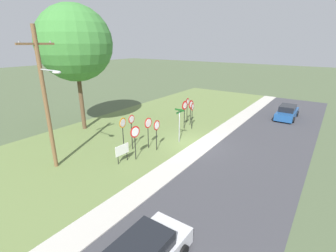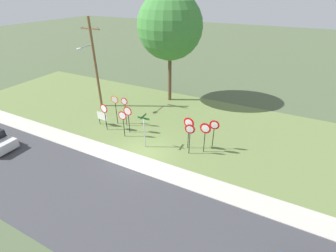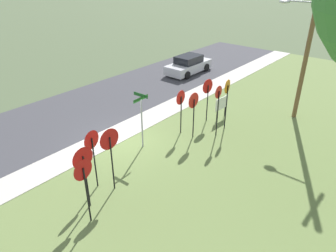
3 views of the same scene
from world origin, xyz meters
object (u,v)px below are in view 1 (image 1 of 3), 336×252
object	(u,v)px
yield_sign_far_right	(188,104)
parked_sedan_distant	(287,112)
stop_sign_near_left	(148,126)
stop_sign_far_right	(123,128)
stop_sign_far_center	(132,125)
street_name_post	(179,122)
stop_sign_near_right	(135,135)
stop_sign_far_left	(157,129)
yield_sign_near_left	(191,106)
notice_board	(122,151)
yield_sign_far_left	(193,109)
oak_tree_left	(75,44)
yield_sign_near_right	(185,108)
utility_pole	(46,96)

from	to	relation	value
yield_sign_far_right	parked_sedan_distant	xyz separation A→B (m)	(7.36, -7.85, -1.24)
stop_sign_near_left	stop_sign_far_right	distance (m)	1.99
stop_sign_far_center	stop_sign_far_right	xyz separation A→B (m)	(-0.95, -0.07, 0.07)
stop_sign_far_right	street_name_post	distance (m)	4.61
stop_sign_near_right	stop_sign_far_left	world-z (taller)	stop_sign_near_right
stop_sign_near_right	yield_sign_near_left	size ratio (longest dim) A/B	0.98
street_name_post	notice_board	xyz separation A→B (m)	(-5.10, 1.21, -0.80)
yield_sign_far_left	stop_sign_far_left	bearing A→B (deg)	173.86
parked_sedan_distant	oak_tree_left	bearing A→B (deg)	133.62
yield_sign_near_left	yield_sign_near_right	bearing A→B (deg)	-177.01
yield_sign_near_left	stop_sign_far_center	bearing A→B (deg)	174.54
stop_sign_near_left	street_name_post	size ratio (longest dim) A/B	0.87
yield_sign_near_right	parked_sedan_distant	world-z (taller)	yield_sign_near_right
yield_sign_far_right	stop_sign_far_right	bearing A→B (deg)	175.80
stop_sign_near_right	yield_sign_near_right	distance (m)	7.31
stop_sign_near_left	street_name_post	xyz separation A→B (m)	(2.31, -1.26, -0.10)
notice_board	parked_sedan_distant	xyz separation A→B (m)	(17.13, -7.04, -0.23)
oak_tree_left	parked_sedan_distant	bearing A→B (deg)	-45.85
oak_tree_left	yield_sign_near_left	bearing A→B (deg)	-49.22
stop_sign_far_left	notice_board	world-z (taller)	stop_sign_far_left
stop_sign_near_left	yield_sign_near_right	bearing A→B (deg)	0.98
stop_sign_far_left	yield_sign_far_right	world-z (taller)	yield_sign_far_right
stop_sign_near_right	yield_sign_near_left	world-z (taller)	yield_sign_near_left
yield_sign_near_right	utility_pole	size ratio (longest dim) A/B	0.31
yield_sign_near_left	yield_sign_far_right	xyz separation A→B (m)	(0.46, 0.64, 0.01)
notice_board	oak_tree_left	xyz separation A→B (m)	(2.79, 7.73, 6.63)
stop_sign_far_center	street_name_post	xyz separation A→B (m)	(3.19, -2.07, -0.27)
yield_sign_near_left	street_name_post	size ratio (longest dim) A/B	0.90
stop_sign_far_left	yield_sign_far_right	bearing A→B (deg)	8.17
stop_sign_far_right	yield_sign_near_left	world-z (taller)	stop_sign_far_right
yield_sign_far_right	street_name_post	bearing A→B (deg)	-160.95
yield_sign_far_left	utility_pole	distance (m)	12.13
yield_sign_far_right	notice_board	world-z (taller)	yield_sign_far_right
stop_sign_near_right	oak_tree_left	distance (m)	10.19
stop_sign_far_left	stop_sign_near_left	bearing A→B (deg)	88.48
stop_sign_near_left	street_name_post	world-z (taller)	street_name_post
parked_sedan_distant	utility_pole	bearing A→B (deg)	152.75
yield_sign_near_left	notice_board	bearing A→B (deg)	-179.03
street_name_post	oak_tree_left	size ratio (longest dim) A/B	0.26
yield_sign_near_right	oak_tree_left	xyz separation A→B (m)	(-5.29, 7.63, 5.49)
stop_sign_near_left	oak_tree_left	xyz separation A→B (m)	(-0.00, 7.68, 5.73)
yield_sign_near_right	yield_sign_far_left	size ratio (longest dim) A/B	1.06
stop_sign_near_left	yield_sign_near_left	bearing A→B (deg)	1.45
stop_sign_far_right	notice_board	world-z (taller)	stop_sign_far_right
stop_sign_far_right	parked_sedan_distant	distance (m)	18.02
yield_sign_near_left	yield_sign_far_right	distance (m)	0.79
stop_sign_far_left	notice_board	xyz separation A→B (m)	(-2.83, 0.71, -0.84)
notice_board	yield_sign_near_left	bearing A→B (deg)	5.06
stop_sign_near_left	parked_sedan_distant	world-z (taller)	stop_sign_near_left
yield_sign_far_right	notice_board	size ratio (longest dim) A/B	1.98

